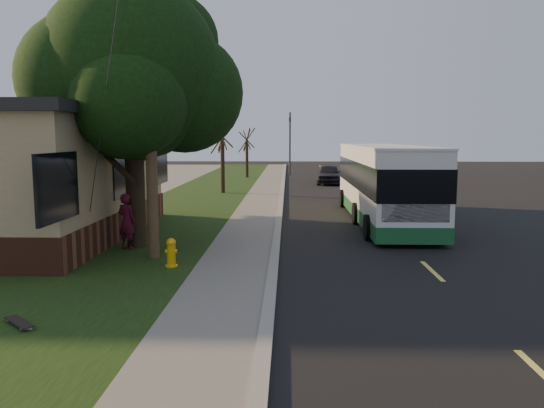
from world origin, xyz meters
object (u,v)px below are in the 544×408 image
at_px(leafy_tree, 134,75).
at_px(transit_bus, 383,181).
at_px(skateboard_main, 175,248).
at_px(dumpster, 14,212).
at_px(fire_hydrant, 171,253).
at_px(distant_car, 329,174).
at_px(bare_tree_near, 223,157).
at_px(utility_pole, 149,88).
at_px(traffic_signal, 290,139).
at_px(bare_tree_far, 247,154).
at_px(skateboard_spare, 19,322).
at_px(skateboarder, 127,221).

bearing_deg(leafy_tree, transit_bus, 33.06).
relative_size(skateboard_main, dumpster, 0.49).
distance_m(fire_hydrant, distant_car, 25.55).
bearing_deg(leafy_tree, bare_tree_near, 87.50).
xyz_separation_m(utility_pole, traffic_signal, (3.81, 33.01, -1.47)).
bearing_deg(bare_tree_far, distant_car, -39.33).
distance_m(fire_hydrant, skateboard_main, 2.06).
xyz_separation_m(skateboard_spare, distant_car, (7.61, 29.18, 0.58)).
xyz_separation_m(leafy_tree, skateboard_spare, (-0.17, -6.96, -5.04)).
bearing_deg(skateboard_main, traffic_signal, 83.85).
bearing_deg(fire_hydrant, skateboarder, 130.15).
relative_size(bare_tree_near, distant_car, 1.03).
bearing_deg(distant_car, bare_tree_near, -130.28).
height_order(bare_tree_near, traffic_signal, traffic_signal).
distance_m(utility_pole, bare_tree_far, 29.13).
distance_m(skateboard_main, distant_car, 23.69).
height_order(utility_pole, skateboard_main, utility_pole).
relative_size(utility_pole, traffic_signal, 1.65).
bearing_deg(distant_car, bare_tree_far, 145.04).
relative_size(leafy_tree, bare_tree_near, 1.81).
xyz_separation_m(fire_hydrant, traffic_signal, (3.10, 34.00, 2.73)).
height_order(bare_tree_near, skateboard_main, bare_tree_near).
distance_m(utility_pole, skateboarder, 4.04).
xyz_separation_m(fire_hydrant, transit_bus, (6.75, 8.07, 1.18)).
height_order(leafy_tree, transit_bus, leafy_tree).
bearing_deg(skateboarder, dumpster, -8.95).
xyz_separation_m(bare_tree_near, transit_bus, (7.65, -9.93, -0.54)).
bearing_deg(bare_tree_near, dumpster, -115.61).
relative_size(utility_pole, skateboard_spare, 11.78).
height_order(utility_pole, traffic_signal, utility_pole).
relative_size(bare_tree_near, skateboarder, 2.61).
bearing_deg(dumpster, skateboard_main, -27.94).
height_order(traffic_signal, skateboard_main, traffic_signal).
height_order(traffic_signal, skateboarder, traffic_signal).
xyz_separation_m(bare_tree_near, skateboard_spare, (-0.84, -22.32, -2.02)).
bearing_deg(traffic_signal, leafy_tree, -98.47).
distance_m(utility_pole, distant_car, 25.07).
relative_size(dumpster, distant_car, 0.36).
relative_size(leafy_tree, skateboarder, 4.73).
xyz_separation_m(bare_tree_far, transit_bus, (7.15, -21.93, -0.39)).
relative_size(leafy_tree, dumpster, 5.27).
distance_m(bare_tree_near, bare_tree_far, 12.01).
xyz_separation_m(skateboard_main, dumpster, (-6.55, 3.48, 0.54)).
relative_size(leafy_tree, distant_car, 1.87).
height_order(utility_pole, skateboarder, utility_pole).
bearing_deg(bare_tree_near, skateboard_spare, -92.16).
relative_size(utility_pole, transit_bus, 0.81).
height_order(leafy_tree, skateboard_main, leafy_tree).
height_order(leafy_tree, skateboard_spare, leafy_tree).
distance_m(bare_tree_near, traffic_signal, 16.52).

